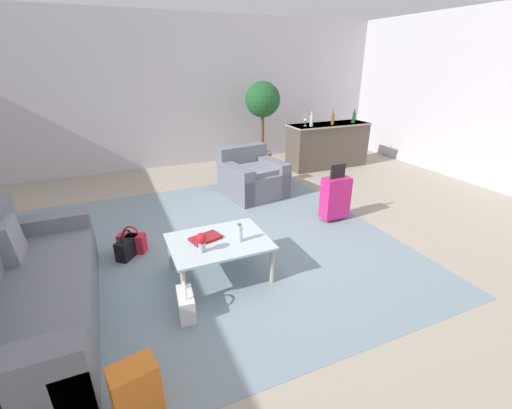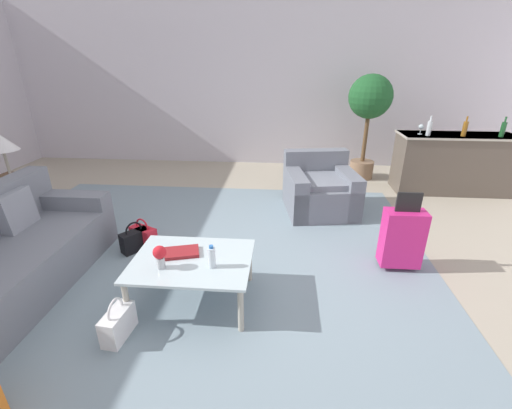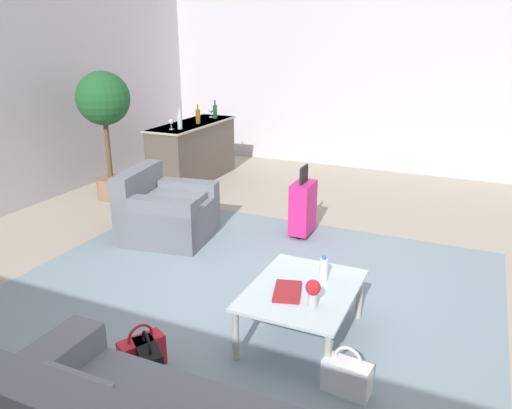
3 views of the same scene
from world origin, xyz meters
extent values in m
plane|color=#A89E89|center=(0.00, 0.00, 0.00)|extent=(12.00, 12.00, 0.00)
cube|color=silver|center=(0.00, 4.06, 1.55)|extent=(10.24, 0.12, 3.10)
cube|color=gray|center=(-0.60, 0.20, 0.00)|extent=(5.20, 4.40, 0.01)
cube|color=slate|center=(-2.10, -0.60, 0.23)|extent=(0.93, 2.36, 0.45)
cube|color=slate|center=(-2.10, 0.46, 0.31)|extent=(0.93, 0.24, 0.62)
cube|color=gray|center=(-2.29, -0.07, 0.63)|extent=(0.15, 0.40, 0.41)
cube|color=slate|center=(0.90, 1.60, 0.22)|extent=(1.07, 1.08, 0.44)
cube|color=slate|center=(0.84, 1.96, 0.40)|extent=(0.95, 0.35, 0.81)
cube|color=slate|center=(1.26, 1.66, 0.30)|extent=(0.35, 0.96, 0.60)
cube|color=slate|center=(0.54, 1.54, 0.30)|extent=(0.35, 0.96, 0.60)
cube|color=gray|center=(0.91, 1.55, 0.48)|extent=(0.79, 0.78, 0.08)
cube|color=silver|center=(-0.40, -0.50, 0.42)|extent=(1.03, 0.79, 0.02)
cylinder|color=#ADA899|center=(-0.87, -0.16, 0.21)|extent=(0.05, 0.05, 0.41)
cylinder|color=#ADA899|center=(0.07, -0.16, 0.21)|extent=(0.05, 0.05, 0.41)
cylinder|color=#ADA899|center=(-0.87, -0.84, 0.21)|extent=(0.05, 0.05, 0.41)
cylinder|color=#ADA899|center=(0.07, -0.84, 0.21)|extent=(0.05, 0.05, 0.41)
cylinder|color=silver|center=(-0.20, -0.60, 0.53)|extent=(0.06, 0.06, 0.18)
cylinder|color=#2D6BBC|center=(-0.20, -0.60, 0.63)|extent=(0.04, 0.04, 0.02)
cube|color=maroon|center=(-0.52, -0.42, 0.45)|extent=(0.36, 0.27, 0.03)
cylinder|color=#B2B7BC|center=(-0.62, -0.65, 0.49)|extent=(0.07, 0.07, 0.10)
sphere|color=red|center=(-0.62, -0.65, 0.59)|extent=(0.11, 0.11, 0.11)
cube|color=#513823|center=(-3.20, 1.00, 0.29)|extent=(0.58, 0.58, 0.58)
cylinder|color=#ADA899|center=(-3.20, 1.00, 0.59)|extent=(0.18, 0.18, 0.02)
cylinder|color=#ADA899|center=(-3.20, 1.00, 0.78)|extent=(0.04, 0.04, 0.35)
cone|color=white|center=(-3.20, 1.00, 1.07)|extent=(0.38, 0.38, 0.21)
cube|color=brown|center=(3.10, 2.60, 0.47)|extent=(1.76, 0.60, 0.94)
cube|color=#ADA899|center=(3.10, 2.60, 0.93)|extent=(1.80, 0.64, 0.03)
cylinder|color=silver|center=(2.48, 2.58, 0.94)|extent=(0.07, 0.07, 0.01)
cylinder|color=silver|center=(2.48, 2.58, 0.99)|extent=(0.01, 0.01, 0.08)
sphere|color=silver|center=(2.48, 2.58, 1.06)|extent=(0.08, 0.08, 0.08)
cylinder|color=silver|center=(3.72, 2.60, 0.94)|extent=(0.07, 0.07, 0.01)
cylinder|color=silver|center=(3.72, 2.60, 0.99)|extent=(0.01, 0.01, 0.08)
sphere|color=silver|center=(3.72, 2.60, 1.06)|extent=(0.08, 0.08, 0.08)
cylinder|color=silver|center=(2.57, 2.48, 1.05)|extent=(0.07, 0.07, 0.22)
cylinder|color=silver|center=(2.57, 2.48, 1.20)|extent=(0.03, 0.03, 0.08)
cylinder|color=brown|center=(3.09, 2.48, 1.05)|extent=(0.07, 0.07, 0.22)
cylinder|color=brown|center=(3.09, 2.48, 1.20)|extent=(0.03, 0.03, 0.08)
cylinder|color=#194C23|center=(3.65, 2.48, 1.05)|extent=(0.07, 0.07, 0.22)
cylinder|color=#194C23|center=(3.65, 2.48, 1.20)|extent=(0.03, 0.03, 0.08)
cube|color=#D12375|center=(1.60, 0.20, 0.35)|extent=(0.40, 0.22, 0.60)
cube|color=black|center=(1.60, 0.20, 0.75)|extent=(0.24, 0.03, 0.20)
cylinder|color=black|center=(1.46, 0.20, 0.03)|extent=(0.02, 0.05, 0.05)
cylinder|color=black|center=(1.74, 0.20, 0.03)|extent=(0.02, 0.05, 0.05)
cube|color=black|center=(-1.29, 0.31, 0.12)|extent=(0.31, 0.34, 0.24)
torus|color=black|center=(-1.29, 0.31, 0.26)|extent=(0.14, 0.17, 0.20)
cube|color=white|center=(-0.89, -0.99, 0.12)|extent=(0.17, 0.33, 0.24)
torus|color=white|center=(-0.89, -0.99, 0.26)|extent=(0.04, 0.20, 0.20)
cube|color=red|center=(-1.23, 0.41, 0.12)|extent=(0.35, 0.27, 0.24)
torus|color=red|center=(-1.23, 0.41, 0.26)|extent=(0.18, 0.11, 0.20)
cylinder|color=#84664C|center=(1.80, 3.20, 0.16)|extent=(0.42, 0.42, 0.31)
cylinder|color=brown|center=(1.80, 3.20, 0.73)|extent=(0.07, 0.07, 0.83)
sphere|color=#1E5628|center=(1.80, 3.20, 1.44)|extent=(0.74, 0.74, 0.74)
camera|label=1|loc=(-1.31, -3.58, 2.19)|focal=24.00mm
camera|label=2|loc=(0.37, -2.99, 2.05)|focal=24.00mm
camera|label=3|loc=(-3.64, -1.58, 2.28)|focal=35.00mm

